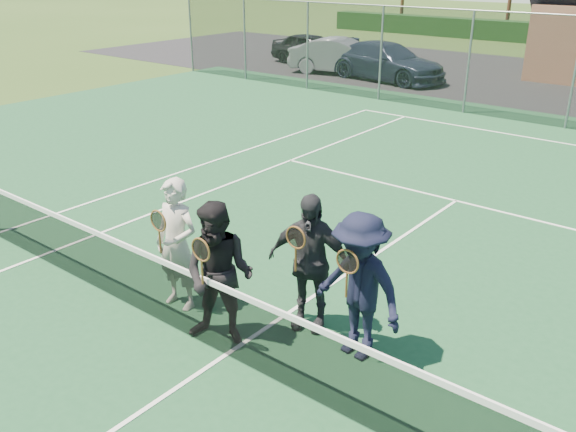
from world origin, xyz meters
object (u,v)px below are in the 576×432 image
Objects in this scene: car_b at (342,57)px; player_c at (309,262)px; player_d at (359,287)px; player_a at (177,245)px; player_b at (219,275)px; car_a at (312,49)px; car_c at (386,62)px; tennis_net at (225,318)px.

car_b is 18.73m from player_c.
car_b is 2.38× the size of player_d.
player_d is at bearing -9.32° from player_c.
player_a and player_c have the same top height.
player_d is at bearing 28.55° from player_b.
player_c is at bearing -161.35° from car_b.
car_b is 19.29m from player_d.
car_b is 18.50m from player_a.
car_a is at bearing 121.80° from player_a.
player_a is (6.41, -16.40, 0.21)m from car_c.
player_a is at bearing 166.77° from player_b.
player_b is (-0.27, 0.21, 0.38)m from tennis_net.
player_d reaches higher than car_b.
player_d reaches higher than tennis_net.
car_c is 18.16m from player_d.
player_b is 1.00× the size of player_c.
player_c is at bearing 55.40° from player_b.
tennis_net is 0.51m from player_b.
player_d is (1.45, 0.79, -0.00)m from player_b.
player_c is (0.36, 1.13, 0.38)m from tennis_net.
player_b reaches higher than car_a.
car_a is 0.34× the size of tennis_net.
car_a is 21.78m from player_d.
player_b is (9.49, -16.67, 0.21)m from car_b.
player_b is 1.12m from player_c.
car_b is 2.38× the size of player_b.
car_c is at bearing -105.22° from car_b.
car_b is 19.19m from player_b.
car_c is (4.57, -1.30, 0.04)m from car_a.
car_a is 2.19× the size of player_c.
car_a is at bearing 81.95° from car_c.
car_a is 2.79m from car_b.
player_c reaches higher than car_a.
car_b is at bearing 119.64° from player_b.
player_d is (0.81, -0.13, -0.00)m from player_c.
car_c reaches higher than car_b.
player_a is at bearing -150.82° from car_c.
player_b is (11.98, -17.93, 0.25)m from car_a.
player_d is at bearing -159.54° from car_b.
car_c reaches higher than tennis_net.
car_c is 17.60m from player_a.
car_a is 2.19× the size of player_b.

